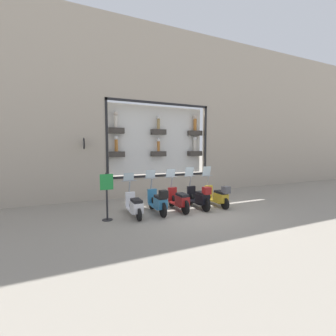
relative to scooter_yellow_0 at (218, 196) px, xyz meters
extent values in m
plane|color=gray|center=(-0.10, 1.33, -0.47)|extent=(120.00, 120.00, 0.00)
cube|color=#ADA08E|center=(3.50, -9.11, 3.98)|extent=(0.40, 15.13, 8.89)
cube|color=#ADA08E|center=(3.50, 1.33, 0.03)|extent=(0.40, 5.74, 1.00)
cube|color=#ADA08E|center=(3.50, 1.33, 6.45)|extent=(0.40, 5.74, 3.94)
cube|color=black|center=(3.29, 1.33, 4.42)|extent=(0.04, 5.74, 0.12)
cube|color=black|center=(3.29, 1.33, 0.59)|extent=(0.04, 5.74, 0.12)
cube|color=black|center=(3.29, -1.48, 2.51)|extent=(0.04, 0.12, 3.95)
cube|color=black|center=(3.29, 4.14, 2.51)|extent=(0.04, 0.12, 3.95)
cube|color=silver|center=(3.85, 1.33, 2.51)|extent=(0.04, 5.50, 3.71)
cube|color=#38332D|center=(3.63, -0.97, 2.95)|extent=(0.36, 0.80, 0.28)
cylinder|color=#B26B2D|center=(3.63, -0.97, 3.42)|extent=(0.19, 0.19, 0.67)
sphere|color=beige|center=(3.63, -0.97, 3.88)|extent=(0.24, 0.24, 0.24)
cube|color=#38332D|center=(3.63, 1.33, 2.95)|extent=(0.36, 0.80, 0.28)
cylinder|color=#9E7F4C|center=(3.63, 1.33, 3.37)|extent=(0.16, 0.16, 0.57)
sphere|color=white|center=(3.63, 1.33, 3.76)|extent=(0.20, 0.20, 0.20)
cube|color=#38332D|center=(3.63, 3.63, 2.95)|extent=(0.36, 0.80, 0.28)
cylinder|color=silver|center=(3.63, 3.63, 3.39)|extent=(0.17, 0.17, 0.60)
sphere|color=beige|center=(3.63, 3.63, 3.79)|extent=(0.22, 0.22, 0.22)
cube|color=#38332D|center=(3.63, -0.97, 1.76)|extent=(0.36, 0.80, 0.28)
cylinder|color=silver|center=(3.63, -0.97, 2.21)|extent=(0.18, 0.18, 0.63)
sphere|color=white|center=(3.63, -0.97, 2.65)|extent=(0.23, 0.23, 0.23)
cube|color=#38332D|center=(3.63, 1.33, 1.76)|extent=(0.36, 0.80, 0.28)
cylinder|color=#B26B2D|center=(3.63, 1.33, 2.17)|extent=(0.15, 0.15, 0.54)
sphere|color=white|center=(3.63, 1.33, 2.53)|extent=(0.20, 0.20, 0.20)
cube|color=#38332D|center=(3.63, 3.63, 1.76)|extent=(0.36, 0.80, 0.28)
cylinder|color=#B26B2D|center=(3.63, 3.63, 2.19)|extent=(0.17, 0.17, 0.60)
sphere|color=white|center=(3.63, 3.63, 2.60)|extent=(0.22, 0.22, 0.22)
cylinder|color=black|center=(3.13, 5.21, 2.27)|extent=(0.35, 0.05, 0.05)
torus|color=black|center=(2.95, 5.21, 2.27)|extent=(0.51, 0.06, 0.51)
cylinder|color=white|center=(2.95, 5.21, 2.27)|extent=(0.42, 0.03, 0.42)
cylinder|color=black|center=(0.82, 0.00, -0.23)|extent=(0.48, 0.09, 0.48)
cylinder|color=black|center=(-0.50, 0.00, -0.23)|extent=(0.48, 0.09, 0.48)
cube|color=gold|center=(0.16, 0.00, -0.24)|extent=(1.02, 0.38, 0.06)
cube|color=gold|center=(-0.21, 0.00, -0.03)|extent=(0.61, 0.35, 0.36)
cube|color=black|center=(-0.21, 0.00, 0.20)|extent=(0.58, 0.31, 0.10)
cube|color=gold|center=(0.70, 0.00, 0.07)|extent=(0.12, 0.37, 0.56)
cylinder|color=gray|center=(0.77, 0.00, 0.56)|extent=(0.20, 0.06, 0.45)
cylinder|color=gray|center=(0.84, 0.00, 0.78)|extent=(0.04, 0.60, 0.04)
cube|color=silver|center=(0.88, 0.00, 1.00)|extent=(0.11, 0.42, 0.44)
cube|color=#4C4C51|center=(-0.55, 0.00, 0.36)|extent=(0.28, 0.28, 0.28)
cylinder|color=black|center=(0.79, 0.92, -0.20)|extent=(0.55, 0.09, 0.55)
cylinder|color=black|center=(-0.47, 0.92, -0.20)|extent=(0.55, 0.09, 0.55)
cube|color=black|center=(0.16, 0.92, -0.21)|extent=(1.02, 0.39, 0.06)
cube|color=black|center=(-0.21, 0.92, 0.00)|extent=(0.61, 0.35, 0.36)
cube|color=black|center=(-0.21, 0.92, 0.23)|extent=(0.58, 0.31, 0.10)
cube|color=black|center=(0.70, 0.92, 0.10)|extent=(0.12, 0.37, 0.56)
cylinder|color=gray|center=(0.77, 0.92, 0.59)|extent=(0.20, 0.06, 0.45)
cylinder|color=gray|center=(0.84, 0.92, 0.81)|extent=(0.04, 0.61, 0.04)
cube|color=silver|center=(0.88, 0.92, 1.01)|extent=(0.10, 0.42, 0.40)
cube|color=maroon|center=(-0.53, 0.92, 0.39)|extent=(0.28, 0.28, 0.28)
cylinder|color=black|center=(0.79, 1.84, -0.19)|extent=(0.56, 0.09, 0.56)
cylinder|color=black|center=(-0.47, 1.84, -0.19)|extent=(0.56, 0.09, 0.56)
cube|color=maroon|center=(0.16, 1.84, -0.20)|extent=(1.02, 0.39, 0.06)
cube|color=maroon|center=(-0.21, 1.84, 0.01)|extent=(0.61, 0.35, 0.36)
cube|color=black|center=(-0.21, 1.84, 0.24)|extent=(0.58, 0.31, 0.10)
cube|color=maroon|center=(0.70, 1.84, 0.11)|extent=(0.12, 0.37, 0.56)
cylinder|color=gray|center=(0.77, 1.84, 0.60)|extent=(0.20, 0.06, 0.45)
cylinder|color=gray|center=(0.84, 1.84, 0.81)|extent=(0.04, 0.60, 0.04)
cube|color=silver|center=(0.88, 1.84, 0.99)|extent=(0.09, 0.42, 0.35)
cylinder|color=black|center=(0.79, 2.76, -0.19)|extent=(0.56, 0.09, 0.56)
cylinder|color=black|center=(-0.47, 2.76, -0.19)|extent=(0.56, 0.09, 0.56)
cube|color=teal|center=(0.16, 2.76, -0.20)|extent=(1.02, 0.38, 0.06)
cube|color=teal|center=(-0.21, 2.76, 0.01)|extent=(0.61, 0.35, 0.36)
cube|color=black|center=(-0.21, 2.76, 0.24)|extent=(0.58, 0.31, 0.10)
cube|color=teal|center=(0.70, 2.76, 0.11)|extent=(0.12, 0.37, 0.56)
cylinder|color=gray|center=(0.77, 2.76, 0.60)|extent=(0.20, 0.06, 0.45)
cylinder|color=gray|center=(0.84, 2.76, 0.81)|extent=(0.04, 0.60, 0.04)
cube|color=silver|center=(0.88, 2.76, 0.99)|extent=(0.09, 0.42, 0.34)
cube|color=black|center=(-0.52, 2.76, 0.40)|extent=(0.28, 0.28, 0.28)
cylinder|color=black|center=(0.83, 3.68, -0.25)|extent=(0.45, 0.09, 0.45)
cylinder|color=black|center=(-0.51, 3.68, -0.25)|extent=(0.45, 0.09, 0.45)
cube|color=silver|center=(0.16, 3.68, -0.26)|extent=(1.02, 0.38, 0.06)
cube|color=silver|center=(-0.21, 3.68, -0.05)|extent=(0.61, 0.35, 0.36)
cube|color=black|center=(-0.21, 3.68, 0.18)|extent=(0.58, 0.31, 0.10)
cube|color=silver|center=(0.70, 3.68, 0.05)|extent=(0.12, 0.37, 0.56)
cylinder|color=gray|center=(0.77, 3.68, 0.55)|extent=(0.20, 0.06, 0.45)
cylinder|color=gray|center=(0.84, 3.68, 0.76)|extent=(0.04, 0.61, 0.04)
cube|color=silver|center=(0.88, 3.68, 0.92)|extent=(0.08, 0.42, 0.31)
cylinder|color=#232326|center=(0.02, 4.68, -0.46)|extent=(0.36, 0.36, 0.02)
cylinder|color=#232326|center=(0.02, 4.68, 0.37)|extent=(0.07, 0.07, 1.68)
cube|color=#1E8438|center=(0.00, 4.68, 0.89)|extent=(0.03, 0.45, 0.55)
camera|label=1|loc=(-7.89, 5.83, 2.04)|focal=24.00mm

